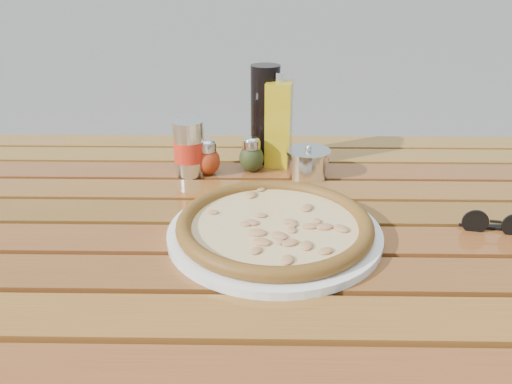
{
  "coord_description": "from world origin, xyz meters",
  "views": [
    {
      "loc": [
        0.01,
        -0.83,
        1.17
      ],
      "look_at": [
        0.0,
        0.02,
        0.78
      ],
      "focal_mm": 35.0,
      "sensor_mm": 36.0,
      "label": 1
    }
  ],
  "objects_px": {
    "table": "(256,246)",
    "pepper_shaker": "(208,157)",
    "dark_bottle": "(265,114)",
    "olive_oil_cruet": "(279,124)",
    "oregano_shaker": "(252,155)",
    "plate": "(274,232)",
    "soda_can": "(189,149)",
    "pizza": "(275,224)",
    "sunglasses": "(495,224)",
    "parmesan_tin": "(308,162)"
  },
  "relations": [
    {
      "from": "soda_can",
      "to": "olive_oil_cruet",
      "type": "height_order",
      "value": "olive_oil_cruet"
    },
    {
      "from": "dark_bottle",
      "to": "olive_oil_cruet",
      "type": "distance_m",
      "value": 0.04
    },
    {
      "from": "oregano_shaker",
      "to": "olive_oil_cruet",
      "type": "distance_m",
      "value": 0.09
    },
    {
      "from": "parmesan_tin",
      "to": "pepper_shaker",
      "type": "bearing_deg",
      "value": 178.22
    },
    {
      "from": "pizza",
      "to": "sunglasses",
      "type": "distance_m",
      "value": 0.38
    },
    {
      "from": "table",
      "to": "plate",
      "type": "height_order",
      "value": "plate"
    },
    {
      "from": "pepper_shaker",
      "to": "table",
      "type": "bearing_deg",
      "value": -59.17
    },
    {
      "from": "table",
      "to": "parmesan_tin",
      "type": "relative_size",
      "value": 11.67
    },
    {
      "from": "olive_oil_cruet",
      "to": "table",
      "type": "bearing_deg",
      "value": -101.11
    },
    {
      "from": "plate",
      "to": "soda_can",
      "type": "bearing_deg",
      "value": 123.34
    },
    {
      "from": "dark_bottle",
      "to": "sunglasses",
      "type": "relative_size",
      "value": 1.98
    },
    {
      "from": "table",
      "to": "pizza",
      "type": "xyz_separation_m",
      "value": [
        0.03,
        -0.09,
        0.1
      ]
    },
    {
      "from": "table",
      "to": "dark_bottle",
      "type": "bearing_deg",
      "value": 86.44
    },
    {
      "from": "plate",
      "to": "olive_oil_cruet",
      "type": "xyz_separation_m",
      "value": [
        0.01,
        0.33,
        0.09
      ]
    },
    {
      "from": "pizza",
      "to": "soda_can",
      "type": "bearing_deg",
      "value": 123.34
    },
    {
      "from": "pepper_shaker",
      "to": "parmesan_tin",
      "type": "bearing_deg",
      "value": -1.78
    },
    {
      "from": "plate",
      "to": "parmesan_tin",
      "type": "distance_m",
      "value": 0.28
    },
    {
      "from": "pepper_shaker",
      "to": "oregano_shaker",
      "type": "relative_size",
      "value": 1.0
    },
    {
      "from": "pepper_shaker",
      "to": "soda_can",
      "type": "xyz_separation_m",
      "value": [
        -0.04,
        -0.0,
        0.02
      ]
    },
    {
      "from": "table",
      "to": "pizza",
      "type": "relative_size",
      "value": 3.39
    },
    {
      "from": "dark_bottle",
      "to": "sunglasses",
      "type": "bearing_deg",
      "value": -41.04
    },
    {
      "from": "table",
      "to": "plate",
      "type": "bearing_deg",
      "value": -70.51
    },
    {
      "from": "dark_bottle",
      "to": "olive_oil_cruet",
      "type": "height_order",
      "value": "dark_bottle"
    },
    {
      "from": "plate",
      "to": "soda_can",
      "type": "relative_size",
      "value": 3.0
    },
    {
      "from": "oregano_shaker",
      "to": "soda_can",
      "type": "xyz_separation_m",
      "value": [
        -0.13,
        -0.02,
        0.02
      ]
    },
    {
      "from": "pizza",
      "to": "pepper_shaker",
      "type": "relative_size",
      "value": 5.04
    },
    {
      "from": "plate",
      "to": "soda_can",
      "type": "distance_m",
      "value": 0.33
    },
    {
      "from": "table",
      "to": "dark_bottle",
      "type": "xyz_separation_m",
      "value": [
        0.02,
        0.27,
        0.19
      ]
    },
    {
      "from": "oregano_shaker",
      "to": "table",
      "type": "bearing_deg",
      "value": -86.33
    },
    {
      "from": "plate",
      "to": "olive_oil_cruet",
      "type": "distance_m",
      "value": 0.34
    },
    {
      "from": "pepper_shaker",
      "to": "oregano_shaker",
      "type": "xyz_separation_m",
      "value": [
        0.09,
        0.02,
        0.0
      ]
    },
    {
      "from": "pepper_shaker",
      "to": "sunglasses",
      "type": "bearing_deg",
      "value": -26.19
    },
    {
      "from": "plate",
      "to": "soda_can",
      "type": "height_order",
      "value": "soda_can"
    },
    {
      "from": "plate",
      "to": "sunglasses",
      "type": "relative_size",
      "value": 3.23
    },
    {
      "from": "plate",
      "to": "dark_bottle",
      "type": "bearing_deg",
      "value": 92.6
    },
    {
      "from": "dark_bottle",
      "to": "soda_can",
      "type": "distance_m",
      "value": 0.19
    },
    {
      "from": "soda_can",
      "to": "pepper_shaker",
      "type": "bearing_deg",
      "value": 2.56
    },
    {
      "from": "pizza",
      "to": "soda_can",
      "type": "height_order",
      "value": "soda_can"
    },
    {
      "from": "table",
      "to": "pepper_shaker",
      "type": "xyz_separation_m",
      "value": [
        -0.11,
        0.18,
        0.11
      ]
    },
    {
      "from": "soda_can",
      "to": "sunglasses",
      "type": "relative_size",
      "value": 1.08
    },
    {
      "from": "table",
      "to": "sunglasses",
      "type": "distance_m",
      "value": 0.43
    },
    {
      "from": "olive_oil_cruet",
      "to": "sunglasses",
      "type": "distance_m",
      "value": 0.49
    },
    {
      "from": "soda_can",
      "to": "parmesan_tin",
      "type": "xyz_separation_m",
      "value": [
        0.26,
        -0.01,
        -0.03
      ]
    },
    {
      "from": "pepper_shaker",
      "to": "dark_bottle",
      "type": "bearing_deg",
      "value": 35.12
    },
    {
      "from": "dark_bottle",
      "to": "sunglasses",
      "type": "distance_m",
      "value": 0.53
    },
    {
      "from": "parmesan_tin",
      "to": "soda_can",
      "type": "bearing_deg",
      "value": 178.87
    },
    {
      "from": "table",
      "to": "parmesan_tin",
      "type": "bearing_deg",
      "value": 57.82
    },
    {
      "from": "pepper_shaker",
      "to": "soda_can",
      "type": "distance_m",
      "value": 0.04
    },
    {
      "from": "plate",
      "to": "dark_bottle",
      "type": "height_order",
      "value": "dark_bottle"
    },
    {
      "from": "table",
      "to": "oregano_shaker",
      "type": "xyz_separation_m",
      "value": [
        -0.01,
        0.2,
        0.11
      ]
    }
  ]
}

